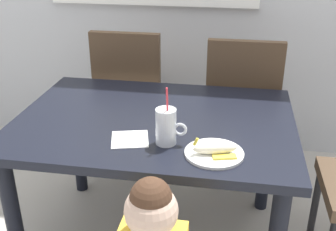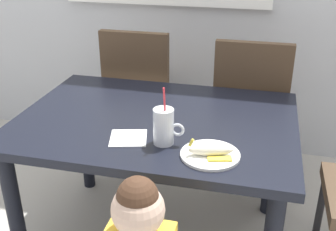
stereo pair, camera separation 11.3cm
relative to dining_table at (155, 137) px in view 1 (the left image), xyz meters
The scene contains 7 objects.
dining_table is the anchor object (origin of this frame).
dining_chair_left 0.77m from the dining_table, 112.66° to the left, with size 0.44×0.45×0.96m.
dining_chair_right 0.76m from the dining_table, 57.97° to the left, with size 0.44×0.45×0.96m.
milk_cup 0.30m from the dining_table, 67.56° to the right, with size 0.13×0.08×0.25m.
snack_plate 0.42m from the dining_table, 44.60° to the right, with size 0.23×0.23×0.01m, color white.
peeled_banana 0.44m from the dining_table, 45.05° to the right, with size 0.18×0.12×0.07m.
paper_napkin 0.25m from the dining_table, 104.64° to the right, with size 0.15×0.15×0.00m, color white.
Camera 1 is at (0.35, -1.68, 1.52)m, focal length 44.02 mm.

